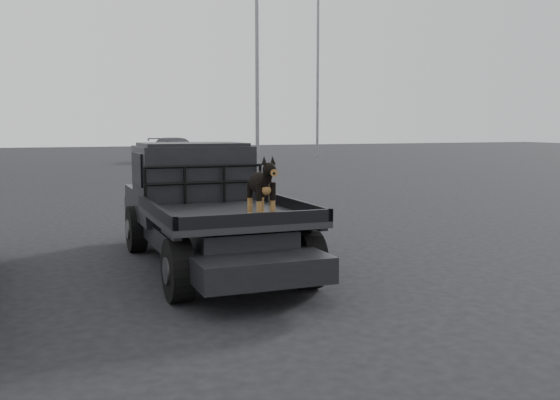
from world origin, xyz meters
name	(u,v)px	position (x,y,z in m)	size (l,w,h in m)	color
ground	(225,310)	(0.00, 0.00, 0.00)	(120.00, 120.00, 0.00)	black
flatbed_ute	(209,235)	(0.41, 2.21, 0.46)	(2.00, 5.40, 0.92)	black
ute_cab	(193,170)	(0.41, 3.16, 1.36)	(1.72, 1.30, 0.88)	black
headache_rack	(205,185)	(0.41, 2.41, 1.20)	(1.80, 0.08, 0.55)	black
dog	(261,188)	(0.70, 0.74, 1.29)	(0.32, 0.60, 0.74)	black
distant_car_b	(176,150)	(5.76, 29.44, 0.71)	(1.98, 4.88, 1.42)	#47474C
floodlight_mid	(257,2)	(8.16, 22.03, 7.93)	(1.08, 0.28, 14.65)	slate
floodlight_far	(318,25)	(16.22, 32.48, 8.82)	(1.08, 0.28, 16.43)	slate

